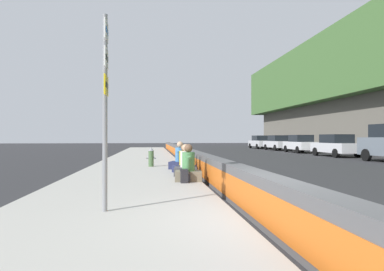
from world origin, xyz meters
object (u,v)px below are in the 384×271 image
(fire_hydrant, at_px, (151,157))
(parked_car_far, at_px, (278,143))
(seated_person_far, at_px, (180,160))
(backpack, at_px, (185,176))
(seated_person_middle, at_px, (186,166))
(seated_person_rear, at_px, (184,164))
(seated_person_foreground, at_px, (188,169))
(route_sign_post, at_px, (105,97))
(parked_car_fourth, at_px, (336,145))
(parked_car_farther, at_px, (260,142))
(parked_car_midline, at_px, (300,144))

(fire_hydrant, height_order, parked_car_far, parked_car_far)
(seated_person_far, height_order, backpack, seated_person_far)
(seated_person_far, bearing_deg, seated_person_middle, 179.81)
(parked_car_far, bearing_deg, seated_person_rear, 151.68)
(seated_person_foreground, distance_m, seated_person_rear, 2.45)
(seated_person_rear, distance_m, backpack, 2.86)
(fire_hydrant, bearing_deg, seated_person_foreground, -167.51)
(fire_hydrant, bearing_deg, route_sign_post, 175.09)
(backpack, bearing_deg, seated_person_middle, -6.65)
(parked_car_far, bearing_deg, seated_person_middle, 152.60)
(seated_person_middle, xyz_separation_m, parked_car_fourth, (12.60, -12.85, 0.38))
(parked_car_fourth, bearing_deg, parked_car_farther, -0.09)
(seated_person_foreground, xyz_separation_m, seated_person_far, (3.93, -0.06, 0.01))
(seated_person_rear, bearing_deg, parked_car_farther, -23.23)
(seated_person_foreground, bearing_deg, parked_car_farther, -21.79)
(route_sign_post, distance_m, parked_car_farther, 39.39)
(seated_person_far, distance_m, parked_car_far, 26.19)
(seated_person_foreground, xyz_separation_m, backpack, (-0.40, 0.16, -0.16))
(route_sign_post, height_order, parked_car_fourth, route_sign_post)
(parked_car_far, bearing_deg, parked_car_fourth, 178.99)
(fire_hydrant, distance_m, parked_car_midline, 20.90)
(seated_person_middle, bearing_deg, parked_car_midline, -34.18)
(seated_person_foreground, bearing_deg, seated_person_far, -0.89)
(seated_person_middle, distance_m, seated_person_rear, 1.04)
(fire_hydrant, distance_m, seated_person_far, 1.82)
(seated_person_rear, xyz_separation_m, parked_car_fourth, (11.56, -12.81, 0.39))
(parked_car_fourth, height_order, parked_car_midline, same)
(backpack, bearing_deg, seated_person_foreground, -21.49)
(backpack, height_order, parked_car_midline, parked_car_midline)
(seated_person_far, xyz_separation_m, parked_car_fourth, (10.07, -12.84, 0.36))
(parked_car_far, relative_size, parked_car_farther, 1.00)
(parked_car_far, bearing_deg, parked_car_midline, 179.45)
(seated_person_rear, relative_size, parked_car_farther, 0.24)
(seated_person_middle, height_order, parked_car_fourth, parked_car_fourth)
(fire_hydrant, xyz_separation_m, seated_person_far, (-1.34, -1.23, -0.08))
(seated_person_far, height_order, parked_car_fourth, parked_car_fourth)
(seated_person_foreground, distance_m, backpack, 0.46)
(route_sign_post, bearing_deg, seated_person_rear, -17.56)
(fire_hydrant, height_order, parked_car_fourth, parked_car_fourth)
(seated_person_far, relative_size, backpack, 2.93)
(fire_hydrant, bearing_deg, parked_car_farther, -27.50)
(seated_person_foreground, distance_m, parked_car_farther, 34.84)
(backpack, bearing_deg, fire_hydrant, 10.10)
(parked_car_far, bearing_deg, seated_person_foreground, 153.75)
(seated_person_foreground, bearing_deg, seated_person_middle, -2.15)
(seated_person_foreground, distance_m, seated_person_middle, 1.41)
(seated_person_far, relative_size, parked_car_farther, 0.26)
(parked_car_farther, bearing_deg, fire_hydrant, 152.50)
(route_sign_post, distance_m, seated_person_middle, 6.10)
(parked_car_far, bearing_deg, seated_person_far, 150.07)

